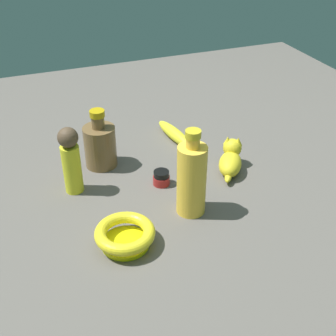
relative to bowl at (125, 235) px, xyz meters
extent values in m
plane|color=#5B5651|center=(0.16, 0.14, -0.03)|extent=(2.00, 2.00, 0.00)
cylinder|color=yellow|center=(0.00, 0.00, -0.02)|extent=(0.11, 0.11, 0.01)
torus|color=yellow|center=(0.00, 0.00, 0.01)|extent=(0.14, 0.14, 0.03)
cylinder|color=#A42220|center=(0.16, 0.19, -0.02)|extent=(0.05, 0.05, 0.02)
cylinder|color=yellow|center=(0.16, 0.19, -0.01)|extent=(0.04, 0.04, 0.00)
cylinder|color=black|center=(0.16, 0.19, 0.00)|extent=(0.04, 0.04, 0.02)
cylinder|color=brown|center=(0.03, 0.35, 0.03)|extent=(0.09, 0.09, 0.12)
cylinder|color=brown|center=(0.03, 0.35, 0.11)|extent=(0.04, 0.04, 0.03)
cylinder|color=#BB9A0F|center=(0.03, 0.35, 0.13)|extent=(0.04, 0.04, 0.02)
cylinder|color=yellow|center=(0.19, 0.06, 0.06)|extent=(0.07, 0.07, 0.18)
cylinder|color=yellow|center=(0.19, 0.06, 0.17)|extent=(0.03, 0.03, 0.03)
cylinder|color=gold|center=(0.19, 0.06, 0.19)|extent=(0.04, 0.04, 0.02)
ellipsoid|color=yellow|center=(0.28, 0.41, -0.01)|extent=(0.07, 0.20, 0.04)
cylinder|color=yellow|center=(-0.07, 0.25, 0.04)|extent=(0.06, 0.06, 0.13)
sphere|color=brown|center=(-0.07, 0.25, 0.13)|extent=(0.05, 0.05, 0.05)
ellipsoid|color=yellow|center=(0.36, 0.18, 0.00)|extent=(0.11, 0.12, 0.06)
sphere|color=yellow|center=(0.38, 0.22, 0.03)|extent=(0.05, 0.05, 0.05)
cone|color=yellow|center=(0.37, 0.22, 0.05)|extent=(0.02, 0.02, 0.02)
cone|color=yellow|center=(0.39, 0.21, 0.05)|extent=(0.02, 0.02, 0.02)
ellipsoid|color=yellow|center=(0.33, 0.14, -0.01)|extent=(0.04, 0.05, 0.02)
camera|label=1|loc=(-0.18, -0.73, 0.67)|focal=47.75mm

